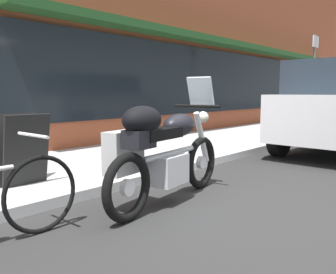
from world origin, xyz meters
TOP-DOWN VIEW (x-y plane):
  - ground_plane at (0.00, 0.00)m, footprint 80.00×80.00m
  - storefront_building at (7.14, 4.19)m, footprint 22.27×0.90m
  - sidewalk_curb at (9.00, 2.65)m, footprint 30.00×2.76m
  - touring_motorcycle at (-0.52, 0.51)m, footprint 2.13×0.64m
  - sandwich_board_sign at (-1.27, 2.05)m, footprint 0.55×0.40m
  - parking_sign_pole at (7.62, 1.75)m, footprint 0.44×0.07m

SIDE VIEW (x-z plane):
  - ground_plane at x=0.00m, z-range 0.00..0.00m
  - sidewalk_curb at x=9.00m, z-range 0.00..0.12m
  - sandwich_board_sign at x=-1.27m, z-range 0.12..0.97m
  - touring_motorcycle at x=-0.52m, z-range -0.09..1.32m
  - parking_sign_pole at x=7.62m, z-range 0.36..3.12m
  - storefront_building at x=7.14m, z-range -0.09..7.56m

